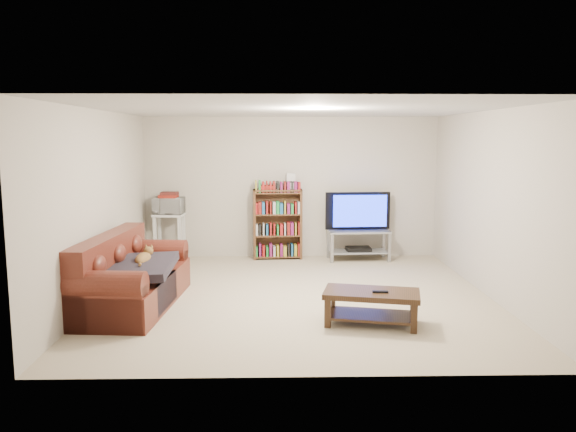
{
  "coord_description": "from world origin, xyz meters",
  "views": [
    {
      "loc": [
        -0.27,
        -7.1,
        2.05
      ],
      "look_at": [
        -0.1,
        0.4,
        1.0
      ],
      "focal_mm": 35.0,
      "sensor_mm": 36.0,
      "label": 1
    }
  ],
  "objects_px": {
    "coffee_table": "(372,301)",
    "tv_stand": "(358,240)",
    "bookshelf": "(278,223)",
    "sofa": "(128,281)"
  },
  "relations": [
    {
      "from": "sofa",
      "to": "tv_stand",
      "type": "relative_size",
      "value": 2.04
    },
    {
      "from": "coffee_table",
      "to": "bookshelf",
      "type": "height_order",
      "value": "bookshelf"
    },
    {
      "from": "coffee_table",
      "to": "tv_stand",
      "type": "xyz_separation_m",
      "value": [
        0.34,
        3.28,
        0.08
      ]
    },
    {
      "from": "coffee_table",
      "to": "tv_stand",
      "type": "distance_m",
      "value": 3.3
    },
    {
      "from": "coffee_table",
      "to": "bookshelf",
      "type": "relative_size",
      "value": 0.95
    },
    {
      "from": "sofa",
      "to": "tv_stand",
      "type": "bearing_deg",
      "value": 43.01
    },
    {
      "from": "coffee_table",
      "to": "bookshelf",
      "type": "distance_m",
      "value": 3.59
    },
    {
      "from": "coffee_table",
      "to": "tv_stand",
      "type": "relative_size",
      "value": 1.08
    },
    {
      "from": "sofa",
      "to": "coffee_table",
      "type": "xyz_separation_m",
      "value": [
        2.86,
        -0.74,
        -0.05
      ]
    },
    {
      "from": "sofa",
      "to": "bookshelf",
      "type": "relative_size",
      "value": 1.79
    }
  ]
}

